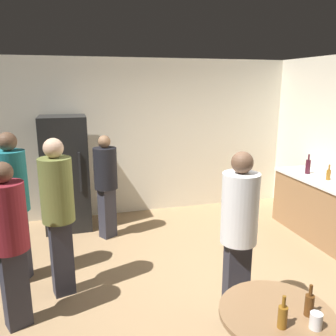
{
  "coord_description": "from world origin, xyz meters",
  "views": [
    {
      "loc": [
        -1.28,
        -3.31,
        2.28
      ],
      "look_at": [
        -0.2,
        0.57,
        1.29
      ],
      "focal_mm": 37.0,
      "sensor_mm": 36.0,
      "label": 1
    }
  ],
  "objects_px": {
    "beer_bottle_amber": "(283,316)",
    "person_in_maroon_shirt": "(9,234)",
    "person_in_teal_shirt": "(13,196)",
    "wine_bottle_on_counter": "(308,166)",
    "person_in_olive_shirt": "(58,206)",
    "foreground_table": "(276,325)",
    "plastic_cup_white": "(316,321)",
    "refrigerator": "(66,173)",
    "person_in_white_shirt": "(239,226)",
    "beer_bottle_on_counter": "(328,174)",
    "beer_bottle_brown": "(309,304)",
    "person_in_black_shirt": "(106,179)"
  },
  "relations": [
    {
      "from": "person_in_white_shirt",
      "to": "plastic_cup_white",
      "type": "bearing_deg",
      "value": 6.01
    },
    {
      "from": "plastic_cup_white",
      "to": "person_in_black_shirt",
      "type": "height_order",
      "value": "person_in_black_shirt"
    },
    {
      "from": "person_in_olive_shirt",
      "to": "beer_bottle_amber",
      "type": "bearing_deg",
      "value": 22.05
    },
    {
      "from": "person_in_teal_shirt",
      "to": "person_in_black_shirt",
      "type": "bearing_deg",
      "value": 64.8
    },
    {
      "from": "person_in_black_shirt",
      "to": "person_in_olive_shirt",
      "type": "height_order",
      "value": "person_in_olive_shirt"
    },
    {
      "from": "wine_bottle_on_counter",
      "to": "person_in_teal_shirt",
      "type": "xyz_separation_m",
      "value": [
        -4.21,
        -0.44,
        0.02
      ]
    },
    {
      "from": "foreground_table",
      "to": "person_in_maroon_shirt",
      "type": "distance_m",
      "value": 2.37
    },
    {
      "from": "foreground_table",
      "to": "person_in_teal_shirt",
      "type": "height_order",
      "value": "person_in_teal_shirt"
    },
    {
      "from": "plastic_cup_white",
      "to": "person_in_maroon_shirt",
      "type": "bearing_deg",
      "value": 142.34
    },
    {
      "from": "person_in_black_shirt",
      "to": "person_in_maroon_shirt",
      "type": "xyz_separation_m",
      "value": [
        -1.05,
        -1.79,
        0.04
      ]
    },
    {
      "from": "beer_bottle_on_counter",
      "to": "person_in_white_shirt",
      "type": "height_order",
      "value": "person_in_white_shirt"
    },
    {
      "from": "person_in_maroon_shirt",
      "to": "wine_bottle_on_counter",
      "type": "bearing_deg",
      "value": 82.4
    },
    {
      "from": "plastic_cup_white",
      "to": "person_in_black_shirt",
      "type": "relative_size",
      "value": 0.07
    },
    {
      "from": "wine_bottle_on_counter",
      "to": "person_in_olive_shirt",
      "type": "height_order",
      "value": "person_in_olive_shirt"
    },
    {
      "from": "person_in_white_shirt",
      "to": "foreground_table",
      "type": "bearing_deg",
      "value": -3.45
    },
    {
      "from": "person_in_teal_shirt",
      "to": "person_in_maroon_shirt",
      "type": "height_order",
      "value": "person_in_teal_shirt"
    },
    {
      "from": "beer_bottle_on_counter",
      "to": "person_in_teal_shirt",
      "type": "xyz_separation_m",
      "value": [
        -4.27,
        -0.05,
        0.06
      ]
    },
    {
      "from": "foreground_table",
      "to": "plastic_cup_white",
      "type": "distance_m",
      "value": 0.3
    },
    {
      "from": "foreground_table",
      "to": "person_in_teal_shirt",
      "type": "xyz_separation_m",
      "value": [
        -1.98,
        2.22,
        0.41
      ]
    },
    {
      "from": "beer_bottle_amber",
      "to": "person_in_maroon_shirt",
      "type": "relative_size",
      "value": 0.14
    },
    {
      "from": "person_in_maroon_shirt",
      "to": "person_in_teal_shirt",
      "type": "bearing_deg",
      "value": 160.09
    },
    {
      "from": "beer_bottle_on_counter",
      "to": "person_in_maroon_shirt",
      "type": "height_order",
      "value": "person_in_maroon_shirt"
    },
    {
      "from": "refrigerator",
      "to": "foreground_table",
      "type": "distance_m",
      "value": 3.97
    },
    {
      "from": "person_in_olive_shirt",
      "to": "person_in_maroon_shirt",
      "type": "height_order",
      "value": "person_in_olive_shirt"
    },
    {
      "from": "wine_bottle_on_counter",
      "to": "beer_bottle_on_counter",
      "type": "height_order",
      "value": "wine_bottle_on_counter"
    },
    {
      "from": "person_in_white_shirt",
      "to": "person_in_olive_shirt",
      "type": "xyz_separation_m",
      "value": [
        -1.63,
        0.92,
        0.03
      ]
    },
    {
      "from": "wine_bottle_on_counter",
      "to": "beer_bottle_amber",
      "type": "relative_size",
      "value": 1.35
    },
    {
      "from": "wine_bottle_on_counter",
      "to": "refrigerator",
      "type": "bearing_deg",
      "value": 164.19
    },
    {
      "from": "person_in_maroon_shirt",
      "to": "person_in_olive_shirt",
      "type": "bearing_deg",
      "value": 111.17
    },
    {
      "from": "wine_bottle_on_counter",
      "to": "person_in_maroon_shirt",
      "type": "height_order",
      "value": "person_in_maroon_shirt"
    },
    {
      "from": "refrigerator",
      "to": "foreground_table",
      "type": "relative_size",
      "value": 2.25
    },
    {
      "from": "beer_bottle_on_counter",
      "to": "person_in_maroon_shirt",
      "type": "distance_m",
      "value": 4.29
    },
    {
      "from": "refrigerator",
      "to": "beer_bottle_on_counter",
      "type": "xyz_separation_m",
      "value": [
        3.72,
        -1.43,
        0.08
      ]
    },
    {
      "from": "beer_bottle_amber",
      "to": "plastic_cup_white",
      "type": "xyz_separation_m",
      "value": [
        0.2,
        -0.07,
        -0.03
      ]
    },
    {
      "from": "plastic_cup_white",
      "to": "beer_bottle_brown",
      "type": "bearing_deg",
      "value": 71.49
    },
    {
      "from": "person_in_maroon_shirt",
      "to": "person_in_white_shirt",
      "type": "bearing_deg",
      "value": 51.55
    },
    {
      "from": "person_in_teal_shirt",
      "to": "person_in_olive_shirt",
      "type": "relative_size",
      "value": 1.01
    },
    {
      "from": "foreground_table",
      "to": "beer_bottle_brown",
      "type": "distance_m",
      "value": 0.28
    },
    {
      "from": "foreground_table",
      "to": "plastic_cup_white",
      "type": "relative_size",
      "value": 7.27
    },
    {
      "from": "person_in_white_shirt",
      "to": "person_in_olive_shirt",
      "type": "relative_size",
      "value": 0.97
    },
    {
      "from": "beer_bottle_amber",
      "to": "person_in_white_shirt",
      "type": "bearing_deg",
      "value": 78.99
    },
    {
      "from": "plastic_cup_white",
      "to": "wine_bottle_on_counter",
      "type": "bearing_deg",
      "value": 54.02
    },
    {
      "from": "refrigerator",
      "to": "person_in_teal_shirt",
      "type": "height_order",
      "value": "refrigerator"
    },
    {
      "from": "beer_bottle_amber",
      "to": "refrigerator",
      "type": "bearing_deg",
      "value": 109.6
    },
    {
      "from": "beer_bottle_brown",
      "to": "person_in_black_shirt",
      "type": "xyz_separation_m",
      "value": [
        -1.05,
        3.24,
        0.09
      ]
    },
    {
      "from": "beer_bottle_on_counter",
      "to": "person_in_maroon_shirt",
      "type": "relative_size",
      "value": 0.14
    },
    {
      "from": "person_in_black_shirt",
      "to": "person_in_maroon_shirt",
      "type": "relative_size",
      "value": 0.96
    },
    {
      "from": "person_in_black_shirt",
      "to": "beer_bottle_amber",
      "type": "bearing_deg",
      "value": -19.39
    },
    {
      "from": "refrigerator",
      "to": "beer_bottle_amber",
      "type": "distance_m",
      "value": 4.08
    },
    {
      "from": "wine_bottle_on_counter",
      "to": "person_in_teal_shirt",
      "type": "bearing_deg",
      "value": -174.04
    }
  ]
}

